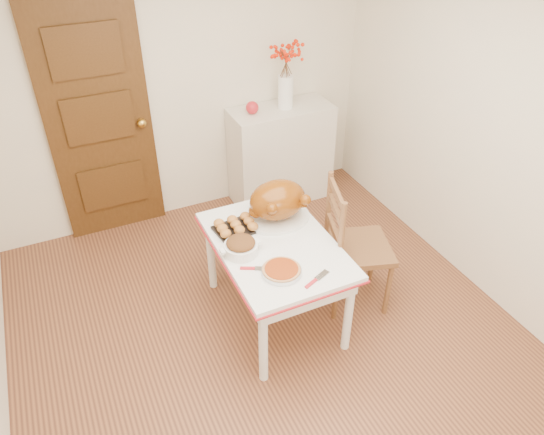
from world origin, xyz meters
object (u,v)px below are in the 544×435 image
sideboard (281,154)px  kitchen_table (275,280)px  chair_oak (359,245)px  turkey_platter (278,202)px  pumpkin_pie (281,270)px

sideboard → kitchen_table: 1.66m
chair_oak → turkey_platter: bearing=74.0°
turkey_platter → pumpkin_pie: (-0.23, -0.54, -0.13)m
pumpkin_pie → sideboard: bearing=64.4°
turkey_platter → pumpkin_pie: bearing=-131.8°
kitchen_table → pumpkin_pie: bearing=-107.9°
turkey_platter → kitchen_table: bearing=-137.6°
kitchen_table → chair_oak: size_ratio=1.11×
kitchen_table → turkey_platter: (0.13, 0.24, 0.50)m
turkey_platter → pumpkin_pie: turkey_platter is taller
sideboard → chair_oak: size_ratio=0.92×
sideboard → chair_oak: 1.57m
chair_oak → pumpkin_pie: bearing=123.5°
sideboard → turkey_platter: size_ratio=1.98×
sideboard → pumpkin_pie: (-0.85, -1.77, 0.24)m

